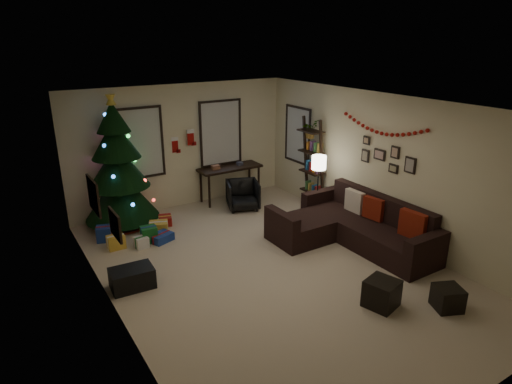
{
  "coord_description": "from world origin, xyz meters",
  "views": [
    {
      "loc": [
        -3.68,
        -5.4,
        3.67
      ],
      "look_at": [
        0.1,
        0.6,
        1.15
      ],
      "focal_mm": 31.19,
      "sensor_mm": 36.0,
      "label": 1
    }
  ],
  "objects_px": {
    "christmas_tree": "(118,171)",
    "desk": "(230,171)",
    "bookshelf": "(313,166)",
    "sofa": "(352,228)",
    "desk_chair": "(243,195)"
  },
  "relations": [
    {
      "from": "desk",
      "to": "christmas_tree",
      "type": "bearing_deg",
      "value": -178.74
    },
    {
      "from": "sofa",
      "to": "desk_chair",
      "type": "relative_size",
      "value": 4.36
    },
    {
      "from": "bookshelf",
      "to": "desk_chair",
      "type": "bearing_deg",
      "value": 148.8
    },
    {
      "from": "desk_chair",
      "to": "bookshelf",
      "type": "xyz_separation_m",
      "value": [
        1.3,
        -0.79,
        0.66
      ]
    },
    {
      "from": "christmas_tree",
      "to": "desk_chair",
      "type": "height_order",
      "value": "christmas_tree"
    },
    {
      "from": "christmas_tree",
      "to": "desk_chair",
      "type": "distance_m",
      "value": 2.69
    },
    {
      "from": "desk",
      "to": "bookshelf",
      "type": "height_order",
      "value": "bookshelf"
    },
    {
      "from": "desk",
      "to": "desk_chair",
      "type": "bearing_deg",
      "value": -93.98
    },
    {
      "from": "sofa",
      "to": "desk",
      "type": "bearing_deg",
      "value": 103.92
    },
    {
      "from": "christmas_tree",
      "to": "desk",
      "type": "bearing_deg",
      "value": 1.26
    },
    {
      "from": "sofa",
      "to": "desk",
      "type": "xyz_separation_m",
      "value": [
        -0.79,
        3.2,
        0.42
      ]
    },
    {
      "from": "christmas_tree",
      "to": "desk_chair",
      "type": "relative_size",
      "value": 4.23
    },
    {
      "from": "desk",
      "to": "desk_chair",
      "type": "height_order",
      "value": "desk"
    },
    {
      "from": "christmas_tree",
      "to": "desk",
      "type": "xyz_separation_m",
      "value": [
        2.54,
        0.06,
        -0.42
      ]
    },
    {
      "from": "desk_chair",
      "to": "bookshelf",
      "type": "height_order",
      "value": "bookshelf"
    }
  ]
}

